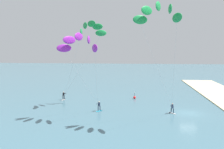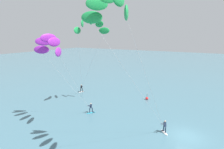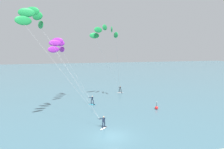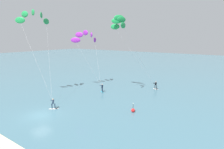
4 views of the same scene
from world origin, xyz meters
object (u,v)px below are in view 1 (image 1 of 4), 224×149
object	(u,v)px
kitesurfer_nearshore	(159,17)
marker_buoy	(135,97)
kitesurfer_mid_water	(90,31)
kitesurfer_far_out	(80,45)

from	to	relation	value
kitesurfer_nearshore	marker_buoy	size ratio (longest dim) A/B	11.47
kitesurfer_mid_water	kitesurfer_far_out	size ratio (longest dim) A/B	1.21
kitesurfer_nearshore	kitesurfer_far_out	size ratio (longest dim) A/B	1.27
kitesurfer_nearshore	marker_buoy	xyz separation A→B (m)	(18.91, 2.91, -13.71)
kitesurfer_nearshore	kitesurfer_far_out	bearing A→B (deg)	74.94
kitesurfer_nearshore	kitesurfer_far_out	distance (m)	11.23
kitesurfer_mid_water	marker_buoy	bearing A→B (deg)	-46.16
kitesurfer_far_out	kitesurfer_nearshore	bearing A→B (deg)	-105.06
kitesurfer_mid_water	marker_buoy	xyz separation A→B (m)	(7.34, -7.65, -12.93)
kitesurfer_mid_water	kitesurfer_far_out	distance (m)	9.12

